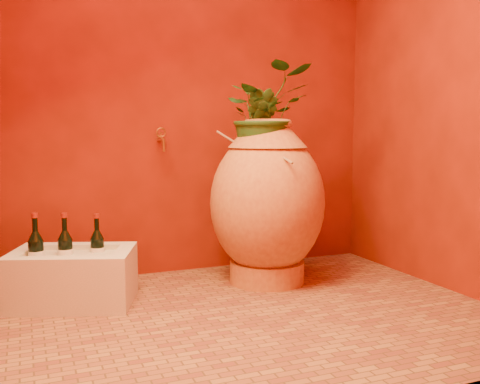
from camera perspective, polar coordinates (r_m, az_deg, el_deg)
name	(u,v)px	position (r m, az deg, el deg)	size (l,w,h in m)	color
floor	(255,314)	(2.83, 1.58, -12.89)	(2.50, 2.50, 0.00)	#915A2F
wall_back	(195,84)	(3.62, -4.84, 11.37)	(2.50, 0.02, 2.50)	#5C1305
wall_right	(453,77)	(3.39, 21.81, 11.29)	(0.02, 2.00, 2.50)	#5C1305
amphora	(267,202)	(3.31, 2.92, -1.08)	(0.92, 0.92, 1.01)	#BF8036
stone_basin	(73,278)	(3.09, -17.38, -8.75)	(0.75, 0.64, 0.30)	beige
wine_bottle_a	(65,252)	(3.09, -18.12, -6.08)	(0.08, 0.08, 0.33)	black
wine_bottle_b	(97,250)	(3.12, -14.96, -5.99)	(0.08, 0.08, 0.32)	black
wine_bottle_c	(36,254)	(3.08, -20.91, -6.17)	(0.08, 0.08, 0.34)	black
wall_tap	(162,138)	(3.47, -8.37, 5.67)	(0.07, 0.14, 0.15)	olive
plant_main	(265,114)	(3.29, 2.67, 8.35)	(0.53, 0.46, 0.59)	#1D4317
plant_side	(258,125)	(3.21, 1.97, 7.14)	(0.23, 0.19, 0.42)	#1D4317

